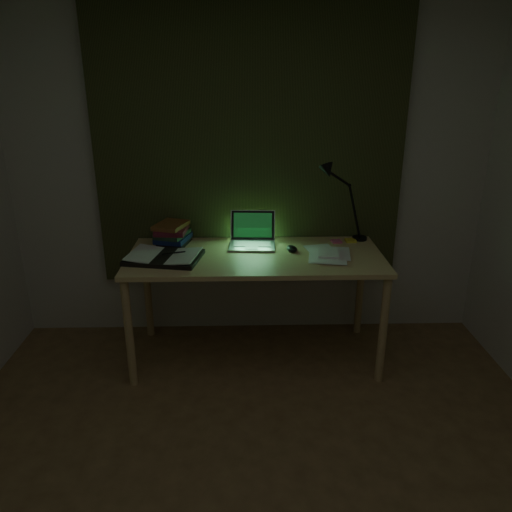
% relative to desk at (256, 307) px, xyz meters
% --- Properties ---
extents(wall_back, '(3.50, 0.00, 2.50)m').
position_rel_desk_xyz_m(wall_back, '(-0.03, 0.46, 0.86)').
color(wall_back, beige).
rests_on(wall_back, ground).
extents(curtain, '(2.20, 0.06, 2.00)m').
position_rel_desk_xyz_m(curtain, '(-0.03, 0.42, 1.06)').
color(curtain, '#2F3319').
rests_on(curtain, wall_back).
extents(desk, '(1.72, 0.75, 0.79)m').
position_rel_desk_xyz_m(desk, '(0.00, 0.00, 0.00)').
color(desk, '#DEBB77').
rests_on(desk, floor).
extents(laptop, '(0.34, 0.38, 0.23)m').
position_rel_desk_xyz_m(laptop, '(-0.02, 0.15, 0.51)').
color(laptop, silver).
rests_on(laptop, desk).
extents(open_textbook, '(0.52, 0.42, 0.04)m').
position_rel_desk_xyz_m(open_textbook, '(-0.61, -0.07, 0.41)').
color(open_textbook, silver).
rests_on(open_textbook, desk).
extents(book_stack, '(0.26, 0.29, 0.17)m').
position_rel_desk_xyz_m(book_stack, '(-0.58, 0.23, 0.48)').
color(book_stack, silver).
rests_on(book_stack, desk).
extents(loose_papers, '(0.39, 0.40, 0.02)m').
position_rel_desk_xyz_m(loose_papers, '(0.45, 0.00, 0.40)').
color(loose_papers, white).
rests_on(loose_papers, desk).
extents(mouse, '(0.09, 0.12, 0.04)m').
position_rel_desk_xyz_m(mouse, '(0.25, 0.06, 0.41)').
color(mouse, black).
rests_on(mouse, desk).
extents(sticky_yellow, '(0.08, 0.08, 0.02)m').
position_rel_desk_xyz_m(sticky_yellow, '(0.70, 0.26, 0.40)').
color(sticky_yellow, yellow).
rests_on(sticky_yellow, desk).
extents(sticky_pink, '(0.08, 0.08, 0.01)m').
position_rel_desk_xyz_m(sticky_pink, '(0.59, 0.24, 0.40)').
color(sticky_pink, '#EB5B8E').
rests_on(sticky_pink, desk).
extents(desk_lamp, '(0.41, 0.33, 0.58)m').
position_rel_desk_xyz_m(desk_lamp, '(0.77, 0.30, 0.68)').
color(desk_lamp, black).
rests_on(desk_lamp, desk).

